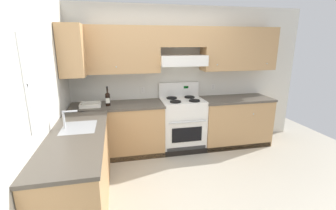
{
  "coord_description": "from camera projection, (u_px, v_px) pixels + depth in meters",
  "views": [
    {
      "loc": [
        -0.76,
        -2.64,
        1.92
      ],
      "look_at": [
        -0.02,
        0.7,
        1.0
      ],
      "focal_mm": 25.04,
      "sensor_mm": 36.0,
      "label": 1
    }
  ],
  "objects": [
    {
      "name": "ground_plane",
      "position": [
        181.0,
        190.0,
        3.15
      ],
      "size": [
        7.04,
        7.04,
        0.0
      ],
      "primitive_type": "plane",
      "color": "#B2AA99"
    },
    {
      "name": "counter_back_run",
      "position": [
        175.0,
        126.0,
        4.25
      ],
      "size": [
        3.6,
        0.65,
        0.91
      ],
      "color": "tan",
      "rests_on": "ground_plane"
    },
    {
      "name": "wall_left",
      "position": [
        43.0,
        94.0,
        2.69
      ],
      "size": [
        0.47,
        4.0,
        2.55
      ],
      "color": "silver",
      "rests_on": "ground_plane"
    },
    {
      "name": "stove",
      "position": [
        182.0,
        124.0,
        4.29
      ],
      "size": [
        0.76,
        0.62,
        1.2
      ],
      "color": "white",
      "rests_on": "ground_plane"
    },
    {
      "name": "counter_left_run",
      "position": [
        80.0,
        170.0,
        2.77
      ],
      "size": [
        0.63,
        1.91,
        1.13
      ],
      "color": "tan",
      "rests_on": "ground_plane"
    },
    {
      "name": "wine_bottle",
      "position": [
        108.0,
        98.0,
        3.82
      ],
      "size": [
        0.08,
        0.08,
        0.32
      ],
      "color": "black",
      "rests_on": "counter_back_run"
    },
    {
      "name": "bowl",
      "position": [
        91.0,
        105.0,
        3.81
      ],
      "size": [
        0.33,
        0.26,
        0.06
      ],
      "color": "white",
      "rests_on": "counter_back_run"
    },
    {
      "name": "wall_back",
      "position": [
        181.0,
        67.0,
        4.29
      ],
      "size": [
        4.68,
        0.57,
        2.55
      ],
      "color": "silver",
      "rests_on": "ground_plane"
    }
  ]
}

